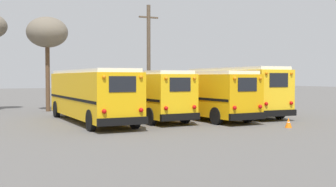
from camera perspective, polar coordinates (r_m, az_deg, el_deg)
name	(u,v)px	position (r m, az deg, el deg)	size (l,w,h in m)	color
ground_plane	(173,119)	(26.18, 0.71, -3.50)	(160.00, 160.00, 0.00)	#5B5956
school_bus_0	(91,93)	(24.67, -10.42, 0.01)	(2.58, 10.65, 3.05)	#EAAA0F
school_bus_1	(141,93)	(26.41, -3.72, 0.08)	(2.77, 10.00, 2.98)	yellow
school_bus_2	(194,93)	(27.17, 3.58, 0.13)	(2.79, 10.85, 2.97)	#E5A00C
school_bus_3	(233,90)	(29.41, 8.82, 0.54)	(2.91, 10.01, 3.26)	yellow
utility_pole	(149,55)	(36.97, -2.64, 5.26)	(1.80, 0.33, 8.90)	brown
bare_tree_0	(47,33)	(33.55, -16.04, 7.85)	(3.10, 3.10, 7.19)	brown
traffic_cone	(288,123)	(22.65, 16.00, -3.82)	(0.36, 0.36, 0.52)	orange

